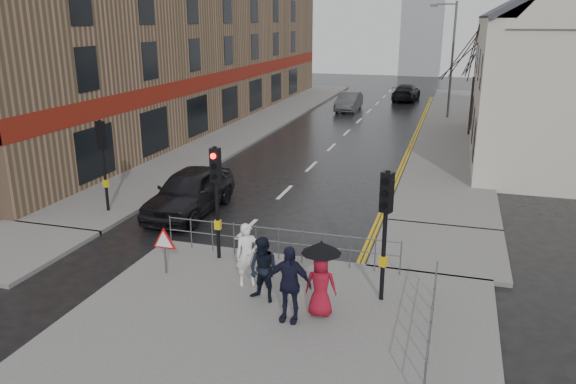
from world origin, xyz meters
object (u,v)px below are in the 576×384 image
Objects in this scene: pedestrian_a at (247,255)px; car_parked at (190,191)px; pedestrian_b at (264,270)px; pedestrian_with_umbrella at (321,274)px; car_mid at (349,102)px; pedestrian_d at (289,284)px.

pedestrian_a reaches higher than car_parked.
pedestrian_with_umbrella is at bearing 5.32° from pedestrian_b.
pedestrian_b is 32.06m from car_mid.
pedestrian_a is 0.91× the size of pedestrian_with_umbrella.
pedestrian_a is at bearing 138.89° from pedestrian_d.
pedestrian_with_umbrella is 1.01× the size of pedestrian_d.
pedestrian_b is 1.15m from pedestrian_d.
pedestrian_b is at bearing -76.07° from pedestrian_a.
car_mid is at bearing 99.73° from pedestrian_with_umbrella.
pedestrian_a is at bearing -50.65° from car_parked.
car_mid is (-4.85, 32.54, -0.36)m from pedestrian_d.
pedestrian_a is at bearing 155.78° from pedestrian_with_umbrella.
pedestrian_a reaches higher than pedestrian_b.
pedestrian_a is 1.02× the size of pedestrian_b.
pedestrian_with_umbrella reaches higher than pedestrian_b.
car_mid is at bearing 112.77° from pedestrian_b.
car_parked is 25.90m from car_mid.
car_parked is 1.13× the size of car_mid.
car_mid is (-5.50, 32.09, -0.50)m from pedestrian_with_umbrella.
pedestrian_b is 1.58m from pedestrian_with_umbrella.
pedestrian_b is at bearing -50.01° from car_parked.
pedestrian_d is at bearing -24.23° from pedestrian_b.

